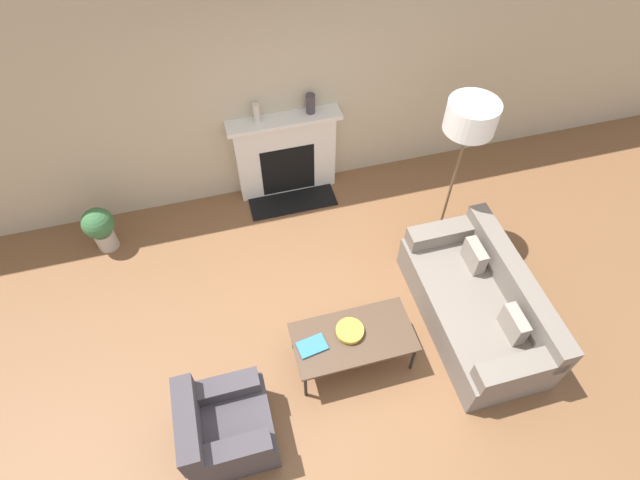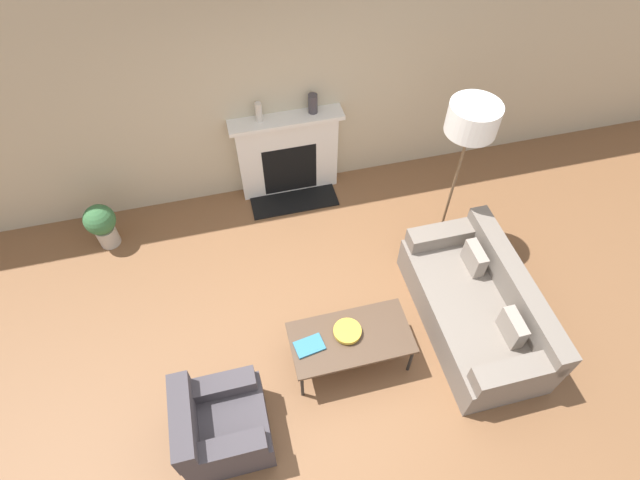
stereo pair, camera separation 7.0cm
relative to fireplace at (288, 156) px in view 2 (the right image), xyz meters
The scene contains 12 objects.
ground_plane 2.56m from the fireplace, 88.64° to the right, with size 18.00×18.00×0.00m, color brown.
wall_back 0.90m from the fireplace, 67.69° to the left, with size 18.00×0.06×2.90m.
fireplace is the anchor object (origin of this frame).
couch 2.88m from the fireplace, 58.76° to the right, with size 0.94×1.87×0.76m.
armchair_near 3.29m from the fireplace, 112.43° to the right, with size 0.77×0.73×0.77m.
coffee_table 2.55m from the fireplace, 88.13° to the right, with size 1.17×0.60×0.46m.
bowl 2.50m from the fireplace, 88.61° to the right, with size 0.27×0.27×0.06m.
book 2.57m from the fireplace, 97.31° to the right, with size 0.29×0.22×0.02m.
floor_lamp 2.33m from the fireplace, 37.46° to the right, with size 0.51×0.51×1.92m.
mantel_vase_left 0.77m from the fireplace, behind, with size 0.08×0.08×0.23m.
mantel_vase_center_left 0.78m from the fireplace, ahead, with size 0.11×0.11×0.24m.
potted_plant 2.35m from the fireplace, behind, with size 0.36×0.36×0.60m.
Camera 2 is at (-0.81, -2.16, 4.77)m, focal length 28.00 mm.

